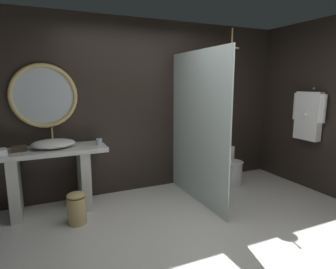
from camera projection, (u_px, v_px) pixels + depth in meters
name	position (u px, v px, depth m)	size (l,w,h in m)	color
ground_plane	(213.00, 245.00, 2.95)	(5.76, 5.76, 0.00)	silver
back_wall_panel	(148.00, 107.00, 4.41)	(4.80, 0.10, 2.60)	black
side_wall_right	(317.00, 107.00, 4.35)	(0.10, 2.47, 2.60)	black
vanity_counter	(50.00, 172.00, 3.64)	(1.42, 0.55, 0.84)	silver
vessel_sink	(53.00, 144.00, 3.63)	(0.54, 0.44, 0.23)	white
tumbler_cup	(99.00, 141.00, 3.82)	(0.08, 0.08, 0.08)	silver
tissue_box	(19.00, 149.00, 3.44)	(0.16, 0.11, 0.07)	#3D3323
round_wall_mirror	(44.00, 96.00, 3.70)	(0.84, 0.06, 0.84)	tan
shower_glass_panel	(198.00, 128.00, 3.91)	(0.02, 1.51, 2.10)	silver
rain_shower_head	(232.00, 47.00, 4.41)	(0.23, 0.23, 0.32)	tan
hanging_bathrobe	(308.00, 114.00, 4.34)	(0.20, 0.56, 0.81)	tan
toilet	(229.00, 168.00, 4.73)	(0.37, 0.53, 0.59)	white
waste_bin	(77.00, 208.00, 3.37)	(0.22, 0.22, 0.39)	tan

